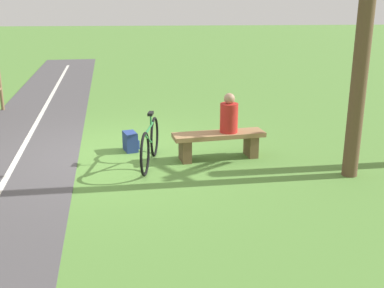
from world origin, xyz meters
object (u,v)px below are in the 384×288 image
(person_seated, at_px, (229,116))
(backpack, at_px, (131,142))
(tree_mid_field, at_px, (362,39))
(bicycle, at_px, (150,144))
(bench, at_px, (219,141))

(person_seated, distance_m, backpack, 1.94)
(tree_mid_field, bearing_deg, bicycle, -12.55)
(bench, relative_size, bicycle, 0.99)
(person_seated, relative_size, bicycle, 0.41)
(person_seated, bearing_deg, bench, 0.00)
(bicycle, xyz_separation_m, backpack, (0.37, -0.82, -0.20))
(bicycle, distance_m, backpack, 0.92)
(bicycle, bearing_deg, bench, 110.70)
(person_seated, relative_size, backpack, 1.77)
(bench, relative_size, backpack, 4.24)
(backpack, height_order, tree_mid_field, tree_mid_field)
(person_seated, distance_m, tree_mid_field, 2.51)
(bench, xyz_separation_m, tree_mid_field, (-2.00, 0.97, 1.85))
(person_seated, relative_size, tree_mid_field, 0.14)
(bench, relative_size, tree_mid_field, 0.33)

